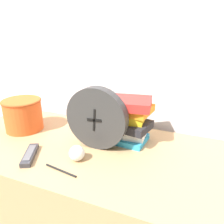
# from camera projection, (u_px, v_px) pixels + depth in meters

# --- Properties ---
(wall_back) EXTENTS (6.00, 0.04, 2.40)m
(wall_back) POSITION_uv_depth(u_px,v_px,m) (112.00, 38.00, 1.20)
(wall_back) COLOR silver
(wall_back) RESTS_ON ground_plane
(desk) EXTENTS (1.32, 0.62, 0.73)m
(desk) POSITION_uv_depth(u_px,v_px,m) (85.00, 206.00, 1.16)
(desk) COLOR tan
(desk) RESTS_ON ground_plane
(desk_clock) EXTENTS (0.29, 0.05, 0.29)m
(desk_clock) POSITION_uv_depth(u_px,v_px,m) (97.00, 118.00, 0.97)
(desk_clock) COLOR #333333
(desk_clock) RESTS_ON desk
(book_stack) EXTENTS (0.27, 0.22, 0.22)m
(book_stack) POSITION_uv_depth(u_px,v_px,m) (127.00, 119.00, 1.06)
(book_stack) COLOR #2D9ED1
(book_stack) RESTS_ON desk
(basket) EXTENTS (0.20, 0.20, 0.17)m
(basket) POSITION_uv_depth(u_px,v_px,m) (23.00, 114.00, 1.18)
(basket) COLOR #E05623
(basket) RESTS_ON desk
(tv_remote) EXTENTS (0.11, 0.17, 0.02)m
(tv_remote) POSITION_uv_depth(u_px,v_px,m) (30.00, 155.00, 0.94)
(tv_remote) COLOR #333338
(tv_remote) RESTS_ON desk
(crumpled_paper_ball) EXTENTS (0.07, 0.07, 0.07)m
(crumpled_paper_ball) POSITION_uv_depth(u_px,v_px,m) (77.00, 153.00, 0.91)
(crumpled_paper_ball) COLOR white
(crumpled_paper_ball) RESTS_ON desk
(pen) EXTENTS (0.15, 0.03, 0.01)m
(pen) POSITION_uv_depth(u_px,v_px,m) (61.00, 170.00, 0.84)
(pen) COLOR black
(pen) RESTS_ON desk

